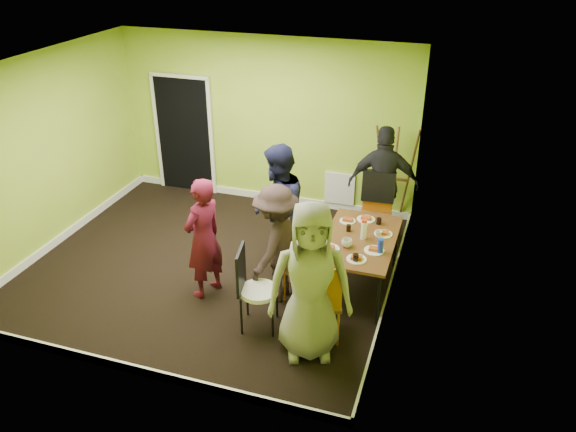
% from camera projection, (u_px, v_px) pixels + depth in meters
% --- Properties ---
extents(ground, '(5.00, 5.00, 0.00)m').
position_uv_depth(ground, '(213.00, 265.00, 7.98)').
color(ground, black).
rests_on(ground, ground).
extents(room_walls, '(5.04, 4.54, 2.82)m').
position_uv_depth(room_walls, '(209.00, 201.00, 7.56)').
color(room_walls, '#96BE31').
rests_on(room_walls, ground).
extents(dining_table, '(0.90, 1.50, 0.75)m').
position_uv_depth(dining_table, '(360.00, 242.00, 7.17)').
color(dining_table, black).
rests_on(dining_table, ground).
extents(chair_left_far, '(0.45, 0.44, 0.87)m').
position_uv_depth(chair_left_far, '(296.00, 240.00, 7.62)').
color(chair_left_far, '#C46C12').
rests_on(chair_left_far, ground).
extents(chair_left_near, '(0.41, 0.41, 0.91)m').
position_uv_depth(chair_left_near, '(294.00, 261.00, 7.12)').
color(chair_left_near, '#C46C12').
rests_on(chair_left_near, ground).
extents(chair_back_end, '(0.49, 0.58, 1.15)m').
position_uv_depth(chair_back_end, '(378.00, 195.00, 8.15)').
color(chair_back_end, '#C46C12').
rests_on(chair_back_end, ground).
extents(chair_front_end, '(0.55, 0.56, 1.06)m').
position_uv_depth(chair_front_end, '(322.00, 298.00, 6.27)').
color(chair_front_end, '#C46C12').
rests_on(chair_front_end, ground).
extents(chair_bentwood, '(0.49, 0.47, 1.05)m').
position_uv_depth(chair_bentwood, '(253.00, 285.00, 6.53)').
color(chair_bentwood, black).
rests_on(chair_bentwood, ground).
extents(easel, '(0.66, 0.62, 1.66)m').
position_uv_depth(easel, '(394.00, 177.00, 8.68)').
color(easel, brown).
rests_on(easel, ground).
extents(plate_near_left, '(0.22, 0.22, 0.01)m').
position_uv_depth(plate_near_left, '(348.00, 221.00, 7.55)').
color(plate_near_left, white).
rests_on(plate_near_left, dining_table).
extents(plate_near_right, '(0.26, 0.26, 0.01)m').
position_uv_depth(plate_near_right, '(329.00, 249.00, 6.91)').
color(plate_near_right, white).
rests_on(plate_near_right, dining_table).
extents(plate_far_back, '(0.25, 0.25, 0.01)m').
position_uv_depth(plate_far_back, '(366.00, 219.00, 7.59)').
color(plate_far_back, white).
rests_on(plate_far_back, dining_table).
extents(plate_far_front, '(0.24, 0.24, 0.01)m').
position_uv_depth(plate_far_front, '(356.00, 259.00, 6.70)').
color(plate_far_front, white).
rests_on(plate_far_front, dining_table).
extents(plate_wall_back, '(0.24, 0.24, 0.01)m').
position_uv_depth(plate_wall_back, '(383.00, 234.00, 7.24)').
color(plate_wall_back, white).
rests_on(plate_wall_back, dining_table).
extents(plate_wall_front, '(0.25, 0.25, 0.01)m').
position_uv_depth(plate_wall_front, '(374.00, 251.00, 6.87)').
color(plate_wall_front, white).
rests_on(plate_wall_front, dining_table).
extents(thermos, '(0.07, 0.07, 0.24)m').
position_uv_depth(thermos, '(364.00, 230.00, 7.08)').
color(thermos, white).
rests_on(thermos, dining_table).
extents(blue_bottle, '(0.07, 0.07, 0.19)m').
position_uv_depth(blue_bottle, '(380.00, 246.00, 6.79)').
color(blue_bottle, '#182EB6').
rests_on(blue_bottle, dining_table).
extents(orange_bottle, '(0.03, 0.03, 0.09)m').
position_uv_depth(orange_bottle, '(364.00, 226.00, 7.34)').
color(orange_bottle, '#C46C12').
rests_on(orange_bottle, dining_table).
extents(glass_mid, '(0.06, 0.06, 0.09)m').
position_uv_depth(glass_mid, '(349.00, 228.00, 7.29)').
color(glass_mid, black).
rests_on(glass_mid, dining_table).
extents(glass_back, '(0.07, 0.07, 0.08)m').
position_uv_depth(glass_back, '(379.00, 221.00, 7.47)').
color(glass_back, black).
rests_on(glass_back, dining_table).
extents(glass_front, '(0.07, 0.07, 0.10)m').
position_uv_depth(glass_front, '(356.00, 258.00, 6.64)').
color(glass_front, black).
rests_on(glass_front, dining_table).
extents(cup_a, '(0.13, 0.13, 0.10)m').
position_uv_depth(cup_a, '(347.00, 243.00, 6.94)').
color(cup_a, white).
rests_on(cup_a, dining_table).
extents(cup_b, '(0.09, 0.09, 0.08)m').
position_uv_depth(cup_b, '(379.00, 234.00, 7.17)').
color(cup_b, white).
rests_on(cup_b, dining_table).
extents(person_standing, '(0.57, 0.69, 1.63)m').
position_uv_depth(person_standing, '(203.00, 238.00, 7.02)').
color(person_standing, '#520E20').
rests_on(person_standing, ground).
extents(person_left_far, '(0.86, 1.01, 1.81)m').
position_uv_depth(person_left_far, '(278.00, 210.00, 7.51)').
color(person_left_far, '#151736').
rests_on(person_left_far, ground).
extents(person_left_near, '(0.72, 1.08, 1.56)m').
position_uv_depth(person_left_near, '(276.00, 244.00, 6.97)').
color(person_left_near, black).
rests_on(person_left_near, ground).
extents(person_back_end, '(1.09, 0.57, 1.78)m').
position_uv_depth(person_back_end, '(383.00, 184.00, 8.27)').
color(person_back_end, black).
rests_on(person_back_end, ground).
extents(person_front_end, '(1.05, 0.86, 1.86)m').
position_uv_depth(person_front_end, '(310.00, 282.00, 5.96)').
color(person_front_end, gray).
rests_on(person_front_end, ground).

